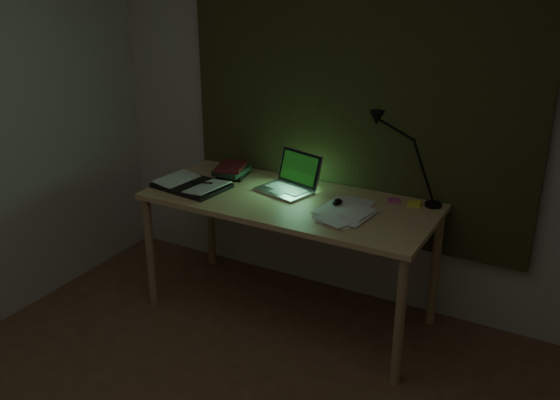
# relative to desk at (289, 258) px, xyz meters

# --- Properties ---
(wall_back) EXTENTS (3.50, 0.00, 2.50)m
(wall_back) POSITION_rel_desk_xyz_m (0.22, 0.46, 0.86)
(wall_back) COLOR beige
(wall_back) RESTS_ON ground
(curtain) EXTENTS (2.20, 0.06, 2.00)m
(curtain) POSITION_rel_desk_xyz_m (0.22, 0.42, 1.06)
(curtain) COLOR #2E3118
(curtain) RESTS_ON wall_back
(desk) EXTENTS (1.72, 0.75, 0.78)m
(desk) POSITION_rel_desk_xyz_m (0.00, 0.00, 0.00)
(desk) COLOR tan
(desk) RESTS_ON floor
(laptop) EXTENTS (0.40, 0.43, 0.23)m
(laptop) POSITION_rel_desk_xyz_m (-0.09, 0.09, 0.51)
(laptop) COLOR silver
(laptop) RESTS_ON desk
(open_textbook) EXTENTS (0.46, 0.36, 0.04)m
(open_textbook) POSITION_rel_desk_xyz_m (-0.62, -0.12, 0.41)
(open_textbook) COLOR silver
(open_textbook) RESTS_ON desk
(book_stack) EXTENTS (0.22, 0.25, 0.09)m
(book_stack) POSITION_rel_desk_xyz_m (-0.52, 0.17, 0.43)
(book_stack) COLOR silver
(book_stack) RESTS_ON desk
(loose_papers) EXTENTS (0.40, 0.41, 0.02)m
(loose_papers) POSITION_rel_desk_xyz_m (0.39, -0.02, 0.40)
(loose_papers) COLOR white
(loose_papers) RESTS_ON desk
(mouse) EXTENTS (0.06, 0.09, 0.03)m
(mouse) POSITION_rel_desk_xyz_m (0.28, 0.06, 0.41)
(mouse) COLOR black
(mouse) RESTS_ON desk
(sticky_yellow) EXTENTS (0.08, 0.08, 0.02)m
(sticky_yellow) POSITION_rel_desk_xyz_m (0.67, 0.27, 0.40)
(sticky_yellow) COLOR yellow
(sticky_yellow) RESTS_ON desk
(sticky_pink) EXTENTS (0.09, 0.09, 0.01)m
(sticky_pink) POSITION_rel_desk_xyz_m (0.55, 0.26, 0.40)
(sticky_pink) COLOR #C64D8B
(sticky_pink) RESTS_ON desk
(desk_lamp) EXTENTS (0.40, 0.35, 0.52)m
(desk_lamp) POSITION_rel_desk_xyz_m (0.77, 0.30, 0.65)
(desk_lamp) COLOR black
(desk_lamp) RESTS_ON desk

